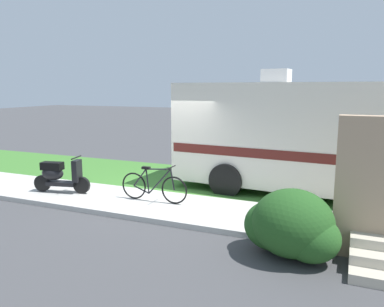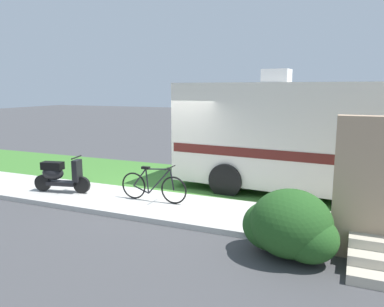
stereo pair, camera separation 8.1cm
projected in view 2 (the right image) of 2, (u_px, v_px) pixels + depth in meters
ground_plane at (167, 193)px, 10.30m from camera, size 80.00×80.00×0.00m
sidewalk at (144, 204)px, 9.20m from camera, size 24.00×2.00×0.12m
grass_strip at (189, 180)px, 11.65m from camera, size 24.00×3.40×0.08m
motorhome_rv at (320, 134)px, 9.84m from camera, size 7.36×3.11×3.47m
scooter at (60, 175)px, 9.93m from camera, size 1.55×0.60×0.97m
bicycle at (153, 186)px, 9.14m from camera, size 1.76×0.52×0.89m
pickup_truck_near at (372, 141)px, 13.52m from camera, size 5.62×2.41×1.78m
bush_by_porch at (289, 227)px, 6.33m from camera, size 1.64×1.23×1.16m
bottle_green at (370, 218)px, 7.76m from camera, size 0.07×0.07×0.22m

